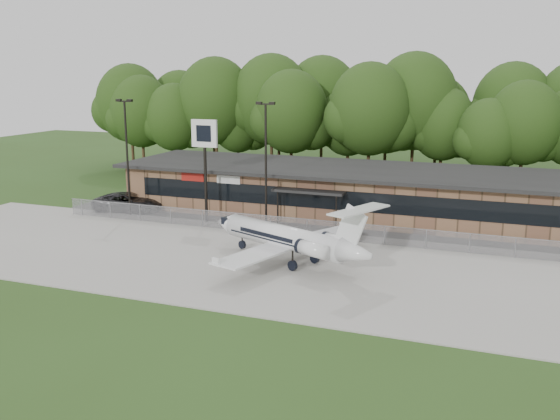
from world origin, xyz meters
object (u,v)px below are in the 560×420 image
at_px(business_jet, 290,239).
at_px(suv, 128,202).
at_px(pole_sign, 205,144).
at_px(terminal, 350,191).

distance_m(business_jet, suv, 21.50).
relative_size(business_jet, pole_sign, 1.59).
bearing_deg(business_jet, suv, 176.44).
bearing_deg(terminal, suv, -162.76).
xyz_separation_m(terminal, business_jet, (-0.00, -15.58, -0.48)).
bearing_deg(suv, business_jet, -126.30).
xyz_separation_m(business_jet, suv, (-19.21, 9.61, -0.83)).
distance_m(business_jet, pole_sign, 14.40).
distance_m(suv, pole_sign, 10.46).
height_order(business_jet, suv, business_jet).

